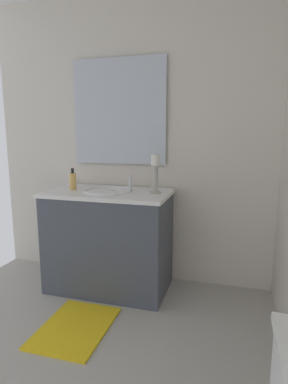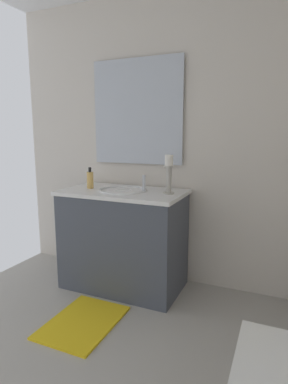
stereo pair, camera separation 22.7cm
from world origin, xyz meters
name	(u,v)px [view 2 (the right image)]	position (x,y,z in m)	size (l,w,h in m)	color
floor	(45,374)	(0.00, 0.00, -0.01)	(2.86, 2.54, 0.02)	#B2ADA3
wall_left	(147,142)	(-1.43, 0.00, 1.23)	(0.04, 2.54, 2.45)	silver
vanity_cabinet	(124,239)	(-1.11, -0.08, 0.42)	(0.58, 1.02, 0.84)	#474C56
sink_basin	(123,195)	(-1.11, -0.08, 0.80)	(0.40, 0.40, 0.24)	white
mirror	(137,112)	(-1.39, -0.08, 1.48)	(0.02, 0.83, 0.89)	silver
candle_holder_tall	(169,173)	(-1.13, 0.31, 1.00)	(0.09, 0.09, 0.30)	#B7B2A5
soap_bottle	(90,180)	(-1.10, -0.39, 0.91)	(0.06, 0.06, 0.18)	#E5B259
bath_mat	(83,322)	(-0.48, -0.08, 0.01)	(0.60, 0.44, 0.02)	yellow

